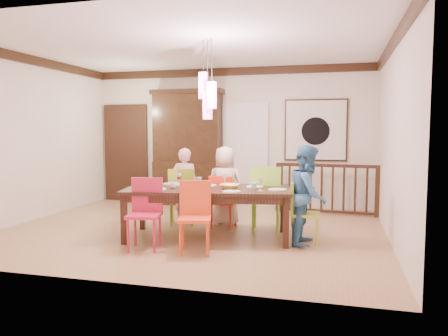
% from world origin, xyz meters
% --- Properties ---
extents(floor, '(6.00, 6.00, 0.00)m').
position_xyz_m(floor, '(0.00, 0.00, 0.00)').
color(floor, '#AA8752').
rests_on(floor, ground).
extents(ceiling, '(6.00, 6.00, 0.00)m').
position_xyz_m(ceiling, '(0.00, 0.00, 2.90)').
color(ceiling, white).
rests_on(ceiling, wall_back).
extents(wall_back, '(6.00, 0.00, 6.00)m').
position_xyz_m(wall_back, '(0.00, 2.50, 1.45)').
color(wall_back, beige).
rests_on(wall_back, floor).
extents(wall_left, '(0.00, 5.00, 5.00)m').
position_xyz_m(wall_left, '(-3.00, 0.00, 1.45)').
color(wall_left, beige).
rests_on(wall_left, floor).
extents(wall_right, '(0.00, 5.00, 5.00)m').
position_xyz_m(wall_right, '(3.00, 0.00, 1.45)').
color(wall_right, beige).
rests_on(wall_right, floor).
extents(crown_molding, '(6.00, 5.00, 0.16)m').
position_xyz_m(crown_molding, '(0.00, 0.00, 2.82)').
color(crown_molding, black).
rests_on(crown_molding, wall_back).
extents(panel_door, '(1.04, 0.07, 2.24)m').
position_xyz_m(panel_door, '(-2.40, 2.45, 1.05)').
color(panel_door, black).
rests_on(panel_door, wall_back).
extents(white_doorway, '(0.97, 0.05, 2.22)m').
position_xyz_m(white_doorway, '(0.35, 2.46, 1.05)').
color(white_doorway, silver).
rests_on(white_doorway, wall_back).
extents(painting, '(1.25, 0.06, 1.25)m').
position_xyz_m(painting, '(1.80, 2.46, 1.60)').
color(painting, black).
rests_on(painting, wall_back).
extents(pendant_cluster, '(0.27, 0.21, 1.14)m').
position_xyz_m(pendant_cluster, '(0.40, -0.42, 2.11)').
color(pendant_cluster, '#FF4C9A').
rests_on(pendant_cluster, ceiling).
extents(dining_table, '(2.56, 1.48, 0.75)m').
position_xyz_m(dining_table, '(0.40, -0.42, 0.68)').
color(dining_table, black).
rests_on(dining_table, floor).
extents(chair_far_left, '(0.55, 0.55, 0.96)m').
position_xyz_m(chair_far_left, '(-0.29, 0.36, 0.55)').
color(chair_far_left, '#8CA723').
rests_on(chair_far_left, floor).
extents(chair_far_mid, '(0.41, 0.41, 0.87)m').
position_xyz_m(chair_far_mid, '(0.45, 0.32, 0.50)').
color(chair_far_mid, red).
rests_on(chair_far_mid, floor).
extents(chair_far_right, '(0.52, 0.52, 1.04)m').
position_xyz_m(chair_far_right, '(1.16, 0.26, 0.60)').
color(chair_far_right, '#88CF32').
rests_on(chair_far_right, floor).
extents(chair_near_left, '(0.50, 0.50, 0.95)m').
position_xyz_m(chair_near_left, '(-0.25, -1.22, 0.54)').
color(chair_near_left, '#BB1D3B').
rests_on(chair_near_left, floor).
extents(chair_near_mid, '(0.51, 0.51, 0.93)m').
position_xyz_m(chair_near_mid, '(0.46, -1.23, 0.53)').
color(chair_near_mid, '#D8461D').
rests_on(chair_near_mid, floor).
extents(chair_end_right, '(0.41, 0.41, 0.87)m').
position_xyz_m(chair_end_right, '(1.83, -0.38, 0.50)').
color(chair_end_right, '#9AB62D').
rests_on(chair_end_right, floor).
extents(china_hutch, '(1.56, 0.46, 2.46)m').
position_xyz_m(china_hutch, '(-0.87, 2.30, 1.23)').
color(china_hutch, black).
rests_on(china_hutch, floor).
extents(balustrade, '(1.98, 0.23, 0.96)m').
position_xyz_m(balustrade, '(2.06, 1.95, 0.50)').
color(balustrade, black).
rests_on(balustrade, floor).
extents(person_far_left, '(0.49, 0.33, 1.30)m').
position_xyz_m(person_far_left, '(-0.27, 0.44, 0.65)').
color(person_far_left, '#FFC2CA').
rests_on(person_far_left, floor).
extents(person_far_mid, '(0.67, 0.45, 1.33)m').
position_xyz_m(person_far_mid, '(0.43, 0.49, 0.67)').
color(person_far_mid, beige).
rests_on(person_far_mid, floor).
extents(person_end_right, '(0.58, 0.72, 1.39)m').
position_xyz_m(person_end_right, '(1.86, -0.39, 0.70)').
color(person_end_right, teal).
rests_on(person_end_right, floor).
extents(serving_bowl, '(0.31, 0.31, 0.07)m').
position_xyz_m(serving_bowl, '(0.74, -0.44, 0.79)').
color(serving_bowl, yellow).
rests_on(serving_bowl, dining_table).
extents(small_bowl, '(0.25, 0.25, 0.07)m').
position_xyz_m(small_bowl, '(0.19, -0.34, 0.78)').
color(small_bowl, white).
rests_on(small_bowl, dining_table).
extents(cup_left, '(0.13, 0.13, 0.10)m').
position_xyz_m(cup_left, '(-0.07, -0.62, 0.80)').
color(cup_left, silver).
rests_on(cup_left, dining_table).
extents(cup_right, '(0.10, 0.10, 0.09)m').
position_xyz_m(cup_right, '(1.08, -0.34, 0.79)').
color(cup_right, silver).
rests_on(cup_right, dining_table).
extents(plate_far_left, '(0.26, 0.26, 0.01)m').
position_xyz_m(plate_far_left, '(-0.28, -0.15, 0.76)').
color(plate_far_left, white).
rests_on(plate_far_left, dining_table).
extents(plate_far_mid, '(0.26, 0.26, 0.01)m').
position_xyz_m(plate_far_mid, '(0.33, -0.18, 0.76)').
color(plate_far_mid, white).
rests_on(plate_far_mid, dining_table).
extents(plate_far_right, '(0.26, 0.26, 0.01)m').
position_xyz_m(plate_far_right, '(1.06, -0.15, 0.76)').
color(plate_far_right, white).
rests_on(plate_far_right, dining_table).
extents(plate_near_left, '(0.26, 0.26, 0.01)m').
position_xyz_m(plate_near_left, '(-0.25, -0.78, 0.76)').
color(plate_near_left, white).
rests_on(plate_near_left, dining_table).
extents(plate_near_mid, '(0.26, 0.26, 0.01)m').
position_xyz_m(plate_near_mid, '(0.84, -0.74, 0.76)').
color(plate_near_mid, white).
rests_on(plate_near_mid, dining_table).
extents(plate_end_right, '(0.26, 0.26, 0.01)m').
position_xyz_m(plate_end_right, '(1.43, -0.38, 0.76)').
color(plate_end_right, white).
rests_on(plate_end_right, dining_table).
extents(wine_glass_a, '(0.08, 0.08, 0.19)m').
position_xyz_m(wine_glass_a, '(-0.09, -0.30, 0.84)').
color(wine_glass_a, '#590C19').
rests_on(wine_glass_a, dining_table).
extents(wine_glass_b, '(0.08, 0.08, 0.19)m').
position_xyz_m(wine_glass_b, '(0.61, -0.20, 0.84)').
color(wine_glass_b, silver).
rests_on(wine_glass_b, dining_table).
extents(wine_glass_c, '(0.08, 0.08, 0.19)m').
position_xyz_m(wine_glass_c, '(0.37, -0.72, 0.84)').
color(wine_glass_c, '#590C19').
rests_on(wine_glass_c, dining_table).
extents(wine_glass_d, '(0.08, 0.08, 0.19)m').
position_xyz_m(wine_glass_d, '(1.21, -0.54, 0.84)').
color(wine_glass_d, silver).
rests_on(wine_glass_d, dining_table).
extents(napkin, '(0.18, 0.14, 0.01)m').
position_xyz_m(napkin, '(0.39, -0.72, 0.76)').
color(napkin, '#D83359').
rests_on(napkin, dining_table).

